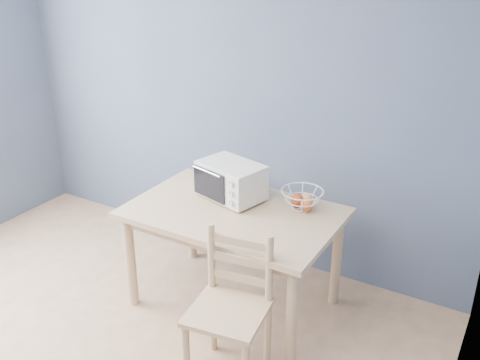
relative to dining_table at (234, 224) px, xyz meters
The scene contains 4 objects.
dining_table is the anchor object (origin of this frame).
toaster_oven 0.31m from the dining_table, 129.35° to the left, with size 0.51×0.41×0.26m.
fruit_basket 0.50m from the dining_table, 34.31° to the left, with size 0.38×0.38×0.13m.
dining_chair 0.71m from the dining_table, 60.54° to the right, with size 0.48×0.48×0.91m.
Camera 1 is at (2.14, -1.21, 2.38)m, focal length 40.00 mm.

